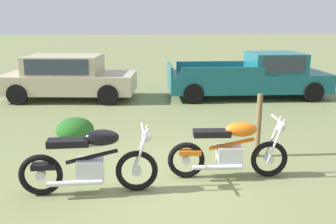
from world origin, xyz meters
TOP-DOWN VIEW (x-y plane):
  - ground_plane at (0.00, 0.00)m, footprint 120.00×120.00m
  - motorcycle_black at (-1.05, -0.26)m, footprint 2.06×0.64m
  - motorcycle_orange at (1.14, 0.21)m, footprint 2.00×0.64m
  - car_beige at (-2.84, 6.65)m, footprint 4.30×2.16m
  - pickup_truck_teal at (3.34, 6.65)m, footprint 5.25×1.98m
  - shrub_low at (-1.77, 2.20)m, footprint 0.80×0.77m
  - fence_post_wooden at (1.88, 1.15)m, footprint 0.10×0.10m

SIDE VIEW (x-z plane):
  - ground_plane at x=0.00m, z-range 0.00..0.00m
  - shrub_low at x=-1.77m, z-range 0.00..0.52m
  - motorcycle_orange at x=1.14m, z-range -0.03..0.99m
  - motorcycle_black at x=-1.05m, z-range -0.02..1.00m
  - fence_post_wooden at x=1.88m, z-range 0.00..1.22m
  - pickup_truck_teal at x=3.34m, z-range 0.01..1.50m
  - car_beige at x=-2.84m, z-range 0.08..1.51m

